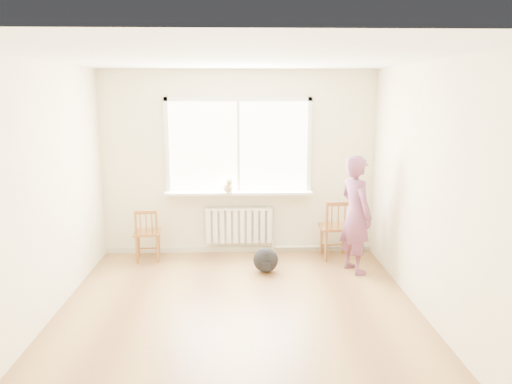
{
  "coord_description": "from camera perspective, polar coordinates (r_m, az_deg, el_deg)",
  "views": [
    {
      "loc": [
        0.03,
        -5.01,
        2.36
      ],
      "look_at": [
        0.22,
        1.2,
        1.13
      ],
      "focal_mm": 35.0,
      "sensor_mm": 36.0,
      "label": 1
    }
  ],
  "objects": [
    {
      "name": "ceiling",
      "position": [
        5.02,
        -2.18,
        15.1
      ],
      "size": [
        4.5,
        4.5,
        0.0
      ],
      "primitive_type": "plane",
      "rotation": [
        3.14,
        0.0,
        0.0
      ],
      "color": "white",
      "rests_on": "back_wall"
    },
    {
      "name": "chair_right",
      "position": [
        7.26,
        9.12,
        -4.25
      ],
      "size": [
        0.45,
        0.43,
        0.87
      ],
      "rotation": [
        0.0,
        0.0,
        3.18
      ],
      "color": "#92602A",
      "rests_on": "floor"
    },
    {
      "name": "person",
      "position": [
        6.73,
        11.34,
        -2.54
      ],
      "size": [
        0.56,
        0.67,
        1.57
      ],
      "primitive_type": "imported",
      "rotation": [
        0.0,
        0.0,
        1.95
      ],
      "color": "#C5416A",
      "rests_on": "floor"
    },
    {
      "name": "cat",
      "position": [
        7.19,
        -3.19,
        0.7
      ],
      "size": [
        0.21,
        0.36,
        0.24
      ],
      "rotation": [
        0.0,
        0.0,
        0.21
      ],
      "color": "beige",
      "rests_on": "windowsill"
    },
    {
      "name": "floor",
      "position": [
        5.54,
        -1.97,
        -14.0
      ],
      "size": [
        4.5,
        4.5,
        0.0
      ],
      "primitive_type": "plane",
      "color": "#A27A42",
      "rests_on": "ground"
    },
    {
      "name": "window",
      "position": [
        7.27,
        -2.03,
        5.71
      ],
      "size": [
        2.12,
        0.05,
        1.42
      ],
      "color": "white",
      "rests_on": "back_wall"
    },
    {
      "name": "chair_left",
      "position": [
        7.28,
        -12.32,
        -4.79
      ],
      "size": [
        0.41,
        0.39,
        0.76
      ],
      "rotation": [
        0.0,
        0.0,
        3.24
      ],
      "color": "#92602A",
      "rests_on": "floor"
    },
    {
      "name": "baseboard",
      "position": [
        7.61,
        -1.94,
        -6.54
      ],
      "size": [
        4.0,
        0.03,
        0.08
      ],
      "primitive_type": "cube",
      "color": "beige",
      "rests_on": "ground"
    },
    {
      "name": "windowsill",
      "position": [
        7.29,
        -1.99,
        -0.09
      ],
      "size": [
        2.15,
        0.22,
        0.04
      ],
      "primitive_type": "cube",
      "color": "white",
      "rests_on": "back_wall"
    },
    {
      "name": "heating_pipe",
      "position": [
        7.65,
        7.51,
        -6.21
      ],
      "size": [
        1.4,
        0.04,
        0.04
      ],
      "primitive_type": "cylinder",
      "rotation": [
        0.0,
        1.57,
        0.0
      ],
      "color": "silver",
      "rests_on": "back_wall"
    },
    {
      "name": "back_wall",
      "position": [
        7.33,
        -2.01,
        3.3
      ],
      "size": [
        4.0,
        0.01,
        2.7
      ],
      "primitive_type": "cube",
      "color": "beige",
      "rests_on": "ground"
    },
    {
      "name": "backpack",
      "position": [
        6.74,
        1.12,
        -7.78
      ],
      "size": [
        0.38,
        0.32,
        0.33
      ],
      "primitive_type": "ellipsoid",
      "rotation": [
        0.0,
        0.0,
        0.24
      ],
      "color": "black",
      "rests_on": "floor"
    },
    {
      "name": "radiator",
      "position": [
        7.42,
        -1.96,
        -3.78
      ],
      "size": [
        1.0,
        0.12,
        0.55
      ],
      "color": "white",
      "rests_on": "back_wall"
    }
  ]
}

